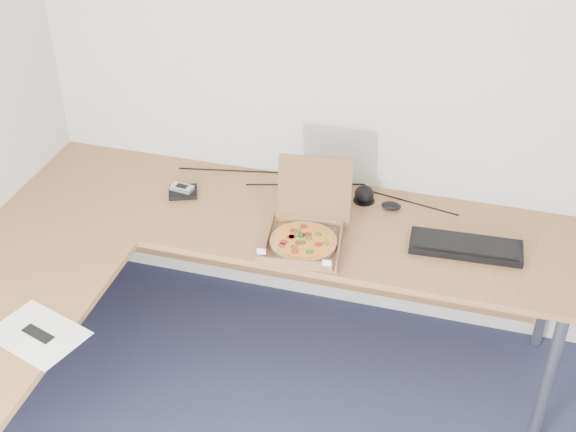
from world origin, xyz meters
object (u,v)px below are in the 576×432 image
(drinking_glass, at_px, (326,195))
(desk, at_px, (180,266))
(wallet, at_px, (183,192))
(keyboard, at_px, (466,247))
(pizza_box, at_px, (305,237))

(drinking_glass, bearing_deg, desk, -130.77)
(desk, distance_m, wallet, 0.50)
(desk, relative_size, wallet, 19.47)
(keyboard, bearing_deg, drinking_glass, 162.59)
(pizza_box, distance_m, wallet, 0.68)
(keyboard, bearing_deg, pizza_box, -170.68)
(keyboard, height_order, wallet, keyboard)
(desk, xyz_separation_m, keyboard, (1.12, 0.40, 0.04))
(wallet, bearing_deg, pizza_box, -40.38)
(desk, bearing_deg, wallet, 110.62)
(desk, height_order, wallet, wallet)
(desk, bearing_deg, keyboard, 19.47)
(drinking_glass, xyz_separation_m, keyboard, (0.64, -0.16, -0.04))
(desk, xyz_separation_m, pizza_box, (0.46, 0.25, 0.07))
(desk, height_order, pizza_box, pizza_box)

